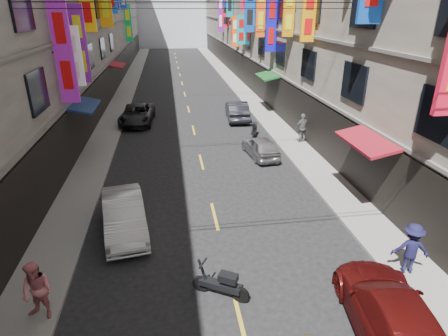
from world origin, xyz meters
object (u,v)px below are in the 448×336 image
object	(u,v)px
pedestrian_rnear	(411,248)
car_left_mid	(124,215)
scooter_far_right	(254,130)
car_right_mid	(260,147)
pedestrian_lfar	(37,291)
pedestrian_rfar	(303,128)
car_right_near	(392,315)
car_left_far	(137,114)
car_right_far	(237,110)
scooter_crossing	(221,284)

from	to	relation	value
pedestrian_rnear	car_left_mid	bearing A→B (deg)	-6.75
scooter_far_right	car_right_mid	distance (m)	3.67
pedestrian_lfar	pedestrian_rfar	xyz separation A→B (m)	(12.00, 13.01, 0.04)
car_left_mid	car_right_mid	bearing A→B (deg)	35.90
pedestrian_rnear	pedestrian_rfar	distance (m)	12.73
scooter_far_right	pedestrian_rfar	bearing A→B (deg)	161.99
car_right_near	car_left_mid	bearing A→B (deg)	-32.01
car_left_far	pedestrian_lfar	xyz separation A→B (m)	(-1.40, -19.23, 0.32)
pedestrian_rnear	car_left_far	bearing A→B (deg)	-46.38
car_right_far	pedestrian_lfar	size ratio (longest dim) A/B	2.47
car_right_near	car_right_far	xyz separation A→B (m)	(-0.24, 21.04, 0.00)
car_right_far	car_right_mid	bearing A→B (deg)	93.60
car_right_mid	car_right_far	world-z (taller)	car_right_far
scooter_crossing	pedestrian_lfar	size ratio (longest dim) A/B	0.92
scooter_crossing	pedestrian_rfar	bearing A→B (deg)	1.59
scooter_crossing	pedestrian_lfar	bearing A→B (deg)	122.37
car_left_mid	car_right_far	world-z (taller)	car_right_far
pedestrian_lfar	scooter_crossing	bearing A→B (deg)	23.39
car_right_far	pedestrian_rnear	distance (m)	18.93
scooter_far_right	pedestrian_rfar	world-z (taller)	pedestrian_rfar
scooter_crossing	car_right_far	xyz separation A→B (m)	(3.91, 18.93, 0.27)
car_left_mid	car_right_near	xyz separation A→B (m)	(7.31, -6.21, 0.01)
car_left_far	scooter_far_right	bearing A→B (deg)	-24.70
scooter_far_right	car_right_far	distance (m)	4.27
car_left_mid	pedestrian_lfar	xyz separation A→B (m)	(-1.85, -4.29, 0.30)
car_left_mid	car_right_far	distance (m)	16.43
car_right_far	pedestrian_rfar	size ratio (longest dim) A/B	2.38
car_left_far	car_right_mid	xyz separation A→B (m)	(7.47, -7.99, -0.08)
scooter_crossing	car_left_far	world-z (taller)	car_left_far
car_left_far	pedestrian_rfar	distance (m)	12.30
pedestrian_rfar	pedestrian_lfar	bearing A→B (deg)	37.10
pedestrian_lfar	car_left_mid	bearing A→B (deg)	87.85
scooter_crossing	car_right_far	world-z (taller)	car_right_far
car_left_far	car_right_near	xyz separation A→B (m)	(7.76, -21.16, 0.03)
car_left_mid	pedestrian_rfar	xyz separation A→B (m)	(10.15, 8.73, 0.33)
car_right_far	pedestrian_rfar	xyz separation A→B (m)	(3.08, -6.11, 0.32)
car_left_far	car_right_far	bearing A→B (deg)	3.21
car_right_near	car_right_far	distance (m)	21.04
car_right_mid	car_left_far	bearing A→B (deg)	-53.30
scooter_crossing	car_right_near	distance (m)	4.67
scooter_crossing	car_left_far	xyz separation A→B (m)	(-3.61, 19.04, 0.24)
car_right_mid	pedestrian_rnear	distance (m)	11.15
car_left_mid	pedestrian_lfar	world-z (taller)	pedestrian_lfar
scooter_far_right	scooter_crossing	bearing A→B (deg)	90.53
pedestrian_rnear	scooter_crossing	bearing A→B (deg)	17.68
car_right_near	pedestrian_lfar	size ratio (longest dim) A/B	2.79
car_left_far	car_left_mid	bearing A→B (deg)	-84.19
car_left_mid	pedestrian_lfar	size ratio (longest dim) A/B	2.43
car_right_mid	pedestrian_rfar	world-z (taller)	pedestrian_rfar
car_right_near	car_right_mid	distance (m)	13.17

